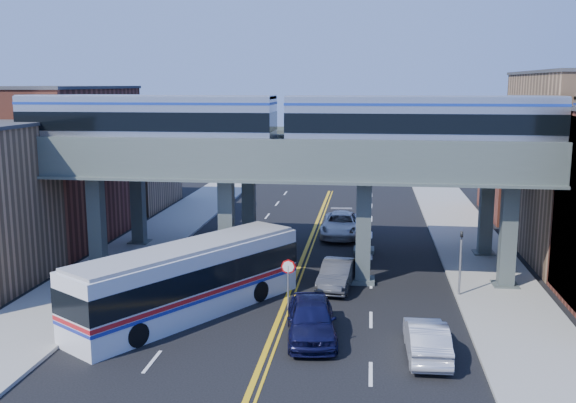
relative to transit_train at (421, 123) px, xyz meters
name	(u,v)px	position (x,y,z in m)	size (l,w,h in m)	color
ground	(274,331)	(-7.01, -8.00, -9.22)	(120.00, 120.00, 0.00)	black
sidewalk_west	(120,262)	(-18.51, 2.00, -9.14)	(5.00, 70.00, 0.16)	gray
sidewalk_east	(489,276)	(4.49, 2.00, -9.14)	(5.00, 70.00, 0.16)	gray
building_west_b	(56,165)	(-25.51, 8.00, -3.72)	(8.00, 14.00, 11.00)	brown
building_west_c	(124,164)	(-25.51, 21.00, -5.22)	(8.00, 10.00, 8.00)	#9F7652
building_east_c	(537,165)	(11.49, 21.00, -4.72)	(8.00, 10.00, 9.00)	brown
elevated_viaduct_near	(294,171)	(-7.01, 0.00, -2.75)	(52.00, 3.60, 7.40)	#414B49
elevated_viaduct_far	(306,157)	(-7.01, 7.00, -2.75)	(52.00, 3.60, 7.40)	#414B49
transit_train	(421,123)	(0.00, 0.00, 0.00)	(46.04, 2.88, 3.36)	black
stop_sign	(288,276)	(-6.71, -5.00, -7.46)	(0.76, 0.09, 2.63)	slate
traffic_signal	(461,256)	(2.19, -2.00, -6.92)	(0.15, 0.18, 4.10)	slate
transit_bus	(189,281)	(-11.49, -6.35, -7.48)	(9.60, 12.60, 3.39)	silver
car_lane_a	(311,319)	(-5.20, -8.66, -8.30)	(2.18, 5.41, 1.84)	black
car_lane_b	(337,274)	(-4.44, -1.18, -8.44)	(1.65, 4.72, 1.55)	#323335
car_lane_c	(341,225)	(-4.80, 11.51, -8.36)	(2.84, 6.16, 1.71)	silver
car_lane_d	(341,222)	(-4.86, 13.07, -8.49)	(2.05, 5.05, 1.47)	silver
car_parked_curb	(427,339)	(-0.20, -10.01, -8.44)	(1.65, 4.72, 1.56)	#AAAAAF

